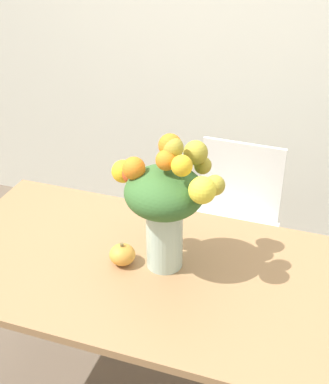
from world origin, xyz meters
The scene contains 5 objects.
wall_back centered at (0.00, 1.40, 1.35)m, with size 8.00×0.06×2.70m.
dining_table centered at (0.00, 0.00, 0.63)m, with size 1.48×0.81×0.73m.
flower_vase centered at (0.08, 0.04, 1.00)m, with size 0.40×0.30×0.50m.
pumpkin centered at (-0.06, -0.01, 0.77)m, with size 0.09×0.09×0.09m.
dining_chair_near_window centered at (0.19, 0.73, 0.45)m, with size 0.43×0.43×0.85m.
Camera 1 is at (0.58, -1.40, 1.94)m, focal length 50.00 mm.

